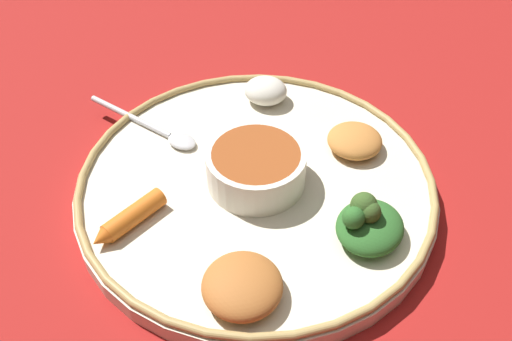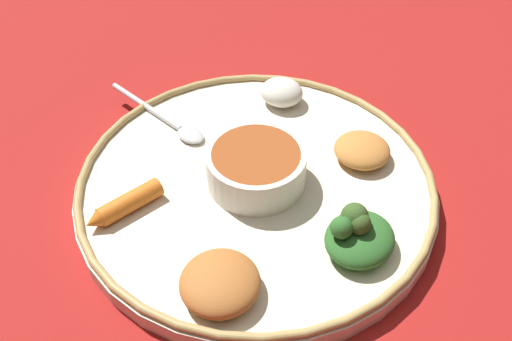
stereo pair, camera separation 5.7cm
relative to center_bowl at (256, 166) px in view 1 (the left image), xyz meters
name	(u,v)px [view 1 (the left image)]	position (x,y,z in m)	size (l,w,h in m)	color
ground_plane	(256,194)	(0.00, 0.00, -0.04)	(2.40, 2.40, 0.00)	maroon
platter	(256,187)	(0.00, 0.00, -0.03)	(0.37, 0.37, 0.02)	beige
platter_rim	(256,179)	(0.00, 0.00, -0.02)	(0.37, 0.37, 0.01)	tan
center_bowl	(256,166)	(0.00, 0.00, 0.00)	(0.10, 0.10, 0.04)	silver
spoon	(158,130)	(0.13, -0.03, -0.02)	(0.16, 0.04, 0.01)	silver
greens_pile	(368,223)	(-0.12, 0.02, 0.00)	(0.07, 0.07, 0.05)	#2D6628
carrot_near_spoon	(129,218)	(0.09, 0.10, -0.01)	(0.04, 0.08, 0.02)	orange
mound_chickpea	(242,286)	(-0.04, 0.13, -0.01)	(0.07, 0.07, 0.03)	#B2662D
mound_rice_white	(266,91)	(0.04, -0.13, -0.01)	(0.05, 0.05, 0.03)	silver
mound_squash	(355,140)	(-0.08, -0.09, -0.01)	(0.06, 0.06, 0.02)	#C67A38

